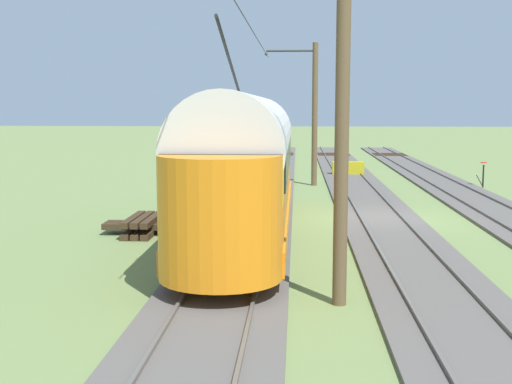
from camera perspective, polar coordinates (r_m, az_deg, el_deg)
The scene contains 11 objects.
ground_plane at distance 23.89m, azimuth 10.53°, elevation -2.31°, with size 220.00×220.00×0.00m, color olive.
track_streetcar_siding at distance 25.12m, azimuth 20.65°, elevation -2.07°, with size 2.80×80.00×0.18m.
track_adjacent_siding at distance 24.18m, azimuth 10.44°, elevation -2.06°, with size 2.80×80.00×0.18m.
track_third_siding at distance 24.06m, azimuth -0.23°, elevation -1.99°, with size 2.80×80.00×0.18m.
vintage_streetcar at distance 20.11m, azimuth -0.92°, elevation 2.48°, with size 2.65×15.77×5.51m.
catenary_pole_foreground at distance 33.47m, azimuth 4.92°, elevation 6.84°, with size 2.64×0.28×7.06m.
catenary_pole_mid_near at distance 13.10m, azimuth 7.06°, elevation 6.10°, with size 2.64×0.28×7.06m.
overhead_wire_run at distance 24.06m, azimuth -0.03°, elevation 13.45°, with size 2.43×24.38×0.18m.
switch_stand at distance 34.51m, azimuth 18.81°, elevation 1.53°, with size 0.50×0.30×1.24m.
spare_tie_stack at distance 21.10m, azimuth -9.63°, elevation -2.82°, with size 2.40×2.40×0.54m.
track_end_bumper at distance 38.62m, azimuth 7.86°, elevation 1.98°, with size 1.80×0.60×0.80m, color #B2A519.
Camera 1 is at (2.93, 23.37, 3.95)m, focal length 46.86 mm.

